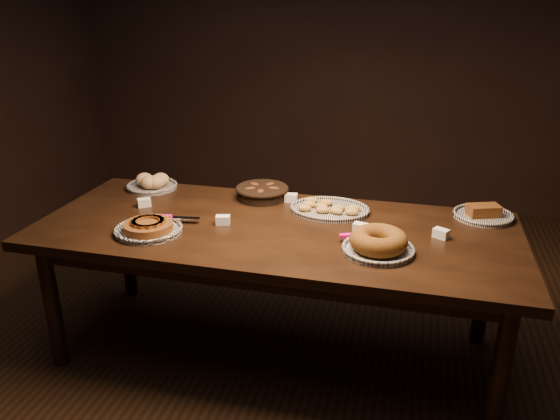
% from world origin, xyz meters
% --- Properties ---
extents(ground, '(5.00, 5.00, 0.00)m').
position_xyz_m(ground, '(0.00, 0.00, 0.00)').
color(ground, black).
rests_on(ground, ground).
extents(buffet_table, '(2.40, 1.00, 0.75)m').
position_xyz_m(buffet_table, '(0.00, 0.00, 0.68)').
color(buffet_table, black).
rests_on(buffet_table, ground).
extents(apple_tart_plate, '(0.37, 0.35, 0.06)m').
position_xyz_m(apple_tart_plate, '(-0.58, -0.22, 0.77)').
color(apple_tart_plate, white).
rests_on(apple_tart_plate, buffet_table).
extents(madeleine_platter, '(0.42, 0.34, 0.05)m').
position_xyz_m(madeleine_platter, '(0.23, 0.27, 0.77)').
color(madeleine_platter, black).
rests_on(madeleine_platter, buffet_table).
extents(bundt_cake_plate, '(0.36, 0.35, 0.10)m').
position_xyz_m(bundt_cake_plate, '(0.52, -0.17, 0.79)').
color(bundt_cake_plate, black).
rests_on(bundt_cake_plate, buffet_table).
extents(croissant_basket, '(0.37, 0.37, 0.08)m').
position_xyz_m(croissant_basket, '(-0.18, 0.38, 0.79)').
color(croissant_basket, black).
rests_on(croissant_basket, buffet_table).
extents(bread_roll_plate, '(0.30, 0.30, 0.09)m').
position_xyz_m(bread_roll_plate, '(-0.86, 0.37, 0.79)').
color(bread_roll_plate, white).
rests_on(bread_roll_plate, buffet_table).
extents(loaf_plate, '(0.31, 0.31, 0.07)m').
position_xyz_m(loaf_plate, '(1.02, 0.38, 0.77)').
color(loaf_plate, black).
rests_on(loaf_plate, buffet_table).
extents(tent_cards, '(1.65, 0.46, 0.04)m').
position_xyz_m(tent_cards, '(0.04, 0.10, 0.77)').
color(tent_cards, white).
rests_on(tent_cards, buffet_table).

